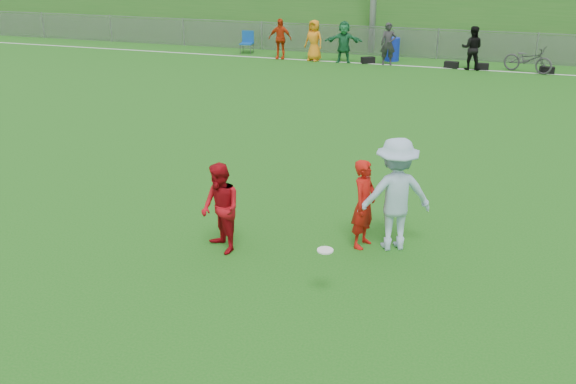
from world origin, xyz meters
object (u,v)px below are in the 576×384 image
at_px(frisbee, 325,250).
at_px(player_red_center, 221,209).
at_px(recycling_bin, 392,49).
at_px(player_blue, 395,194).
at_px(bicycle, 528,59).
at_px(player_red_left, 364,204).

bearing_deg(frisbee, player_red_center, 155.19).
bearing_deg(player_red_center, frisbee, 16.00).
bearing_deg(recycling_bin, frisbee, -83.76).
bearing_deg(player_red_center, player_blue, 60.89).
bearing_deg(player_red_center, bicycle, 113.96).
height_order(player_blue, recycling_bin, player_blue).
height_order(player_red_left, player_blue, player_blue).
height_order(frisbee, bicycle, bicycle).
height_order(player_red_left, player_red_center, player_red_left).
bearing_deg(recycling_bin, player_red_left, -82.48).
relative_size(player_red_center, frisbee, 6.42).
xyz_separation_m(recycling_bin, bicycle, (5.43, -0.89, 0.02)).
xyz_separation_m(player_red_center, recycling_bin, (-0.09, 18.51, -0.29)).
distance_m(player_red_left, player_blue, 0.54).
bearing_deg(frisbee, player_red_left, 83.85).
distance_m(player_red_center, frisbee, 2.24).
distance_m(frisbee, recycling_bin, 19.57).
relative_size(player_blue, recycling_bin, 2.02).
height_order(player_red_center, bicycle, player_red_center).
bearing_deg(frisbee, bicycle, 79.91).
height_order(player_red_left, bicycle, player_red_left).
relative_size(frisbee, recycling_bin, 0.25).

